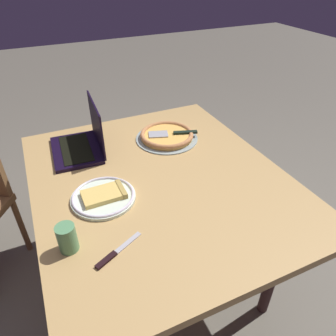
{
  "coord_description": "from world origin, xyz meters",
  "views": [
    {
      "loc": [
        1.05,
        -0.44,
        1.59
      ],
      "look_at": [
        -0.02,
        0.05,
        0.76
      ],
      "focal_mm": 33.01,
      "sensor_mm": 36.0,
      "label": 1
    }
  ],
  "objects_px": {
    "pizza_plate": "(104,196)",
    "pizza_tray": "(167,136)",
    "table_knife": "(115,253)",
    "dining_table": "(160,188)",
    "laptop": "(83,141)",
    "drink_cup": "(67,238)"
  },
  "relations": [
    {
      "from": "table_knife",
      "to": "drink_cup",
      "type": "height_order",
      "value": "drink_cup"
    },
    {
      "from": "pizza_plate",
      "to": "table_knife",
      "type": "distance_m",
      "value": 0.3
    },
    {
      "from": "laptop",
      "to": "table_knife",
      "type": "relative_size",
      "value": 1.84
    },
    {
      "from": "pizza_tray",
      "to": "table_knife",
      "type": "xyz_separation_m",
      "value": [
        0.65,
        -0.49,
        -0.02
      ]
    },
    {
      "from": "laptop",
      "to": "drink_cup",
      "type": "bearing_deg",
      "value": -16.48
    },
    {
      "from": "laptop",
      "to": "pizza_tray",
      "type": "height_order",
      "value": "laptop"
    },
    {
      "from": "dining_table",
      "to": "pizza_tray",
      "type": "distance_m",
      "value": 0.36
    },
    {
      "from": "dining_table",
      "to": "table_knife",
      "type": "relative_size",
      "value": 6.86
    },
    {
      "from": "dining_table",
      "to": "laptop",
      "type": "xyz_separation_m",
      "value": [
        -0.38,
        -0.26,
        0.12
      ]
    },
    {
      "from": "laptop",
      "to": "drink_cup",
      "type": "xyz_separation_m",
      "value": [
        0.63,
        -0.19,
        0.0
      ]
    },
    {
      "from": "laptop",
      "to": "pizza_plate",
      "type": "xyz_separation_m",
      "value": [
        0.42,
        -0.01,
        -0.04
      ]
    },
    {
      "from": "table_knife",
      "to": "dining_table",
      "type": "bearing_deg",
      "value": 137.49
    },
    {
      "from": "laptop",
      "to": "pizza_tray",
      "type": "bearing_deg",
      "value": 80.9
    },
    {
      "from": "pizza_tray",
      "to": "drink_cup",
      "type": "distance_m",
      "value": 0.84
    },
    {
      "from": "pizza_plate",
      "to": "pizza_tray",
      "type": "xyz_separation_m",
      "value": [
        -0.35,
        0.45,
        0.01
      ]
    },
    {
      "from": "pizza_tray",
      "to": "table_knife",
      "type": "distance_m",
      "value": 0.81
    },
    {
      "from": "pizza_plate",
      "to": "laptop",
      "type": "bearing_deg",
      "value": 178.84
    },
    {
      "from": "drink_cup",
      "to": "pizza_tray",
      "type": "bearing_deg",
      "value": 131.8
    },
    {
      "from": "pizza_plate",
      "to": "table_knife",
      "type": "relative_size",
      "value": 1.42
    },
    {
      "from": "dining_table",
      "to": "pizza_tray",
      "type": "height_order",
      "value": "pizza_tray"
    },
    {
      "from": "drink_cup",
      "to": "laptop",
      "type": "bearing_deg",
      "value": 163.52
    },
    {
      "from": "dining_table",
      "to": "table_knife",
      "type": "distance_m",
      "value": 0.47
    }
  ]
}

